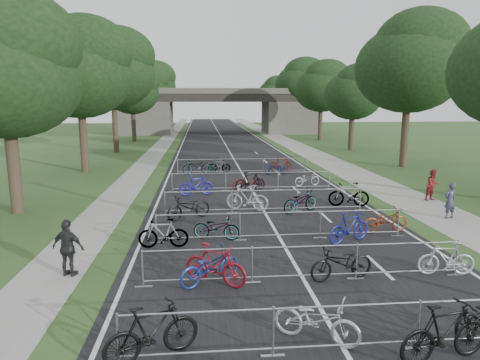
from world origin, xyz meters
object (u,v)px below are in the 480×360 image
object	(u,v)px
pedestrian_a	(450,201)
pedestrian_c	(68,248)
overpass_bridge	(219,111)
pedestrian_b	(433,185)

from	to	relation	value
pedestrian_a	pedestrian_c	bearing A→B (deg)	5.44
overpass_bridge	pedestrian_c	bearing A→B (deg)	-96.91
pedestrian_a	overpass_bridge	bearing A→B (deg)	-94.41
pedestrian_b	pedestrian_c	distance (m)	18.06
overpass_bridge	pedestrian_b	world-z (taller)	overpass_bridge
pedestrian_b	pedestrian_a	bearing A→B (deg)	-127.35
pedestrian_b	pedestrian_c	bearing A→B (deg)	-171.52
pedestrian_b	overpass_bridge	bearing A→B (deg)	81.41
pedestrian_c	pedestrian_b	bearing A→B (deg)	-134.56
pedestrian_a	pedestrian_b	size ratio (longest dim) A/B	0.99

